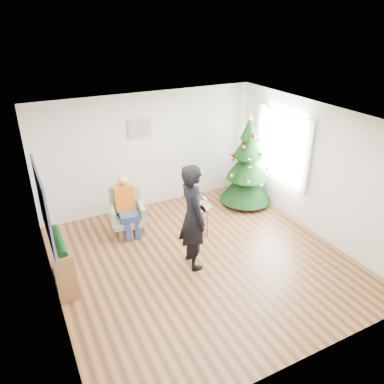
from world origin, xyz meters
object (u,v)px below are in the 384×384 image
console (63,263)px  standing_man (193,217)px  armchair (128,217)px  christmas_tree (247,165)px  stool (200,220)px

console → standing_man: bearing=-10.6°
armchair → standing_man: standing_man is taller
christmas_tree → standing_man: (-2.16, -1.54, -0.01)m
christmas_tree → stool: 1.86m
christmas_tree → console: christmas_tree is taller
standing_man → console: (-2.14, 0.49, -0.56)m
standing_man → console: 2.26m
standing_man → armchair: bearing=29.4°
christmas_tree → standing_man: size_ratio=1.12×
stool → christmas_tree: bearing=24.9°
armchair → console: bearing=-133.2°
stool → console: console is taller
stool → standing_man: size_ratio=0.34×
standing_man → stool: bearing=-30.5°
christmas_tree → console: bearing=-166.3°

